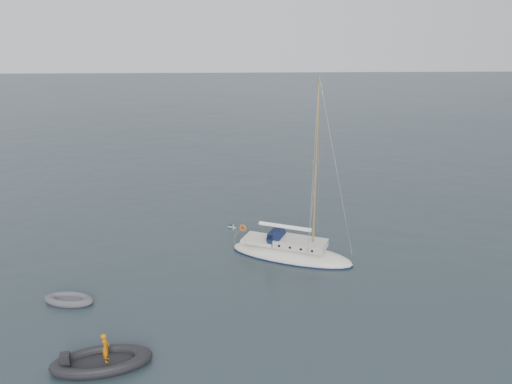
{
  "coord_description": "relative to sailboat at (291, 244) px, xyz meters",
  "views": [
    {
      "loc": [
        -1.63,
        -26.13,
        13.74
      ],
      "look_at": [
        -0.3,
        0.0,
        5.27
      ],
      "focal_mm": 35.0,
      "sensor_mm": 36.0,
      "label": 1
    }
  ],
  "objects": [
    {
      "name": "dinghy",
      "position": [
        -12.42,
        -4.98,
        -0.73
      ],
      "size": [
        2.73,
        1.23,
        0.39
      ],
      "rotation": [
        0.0,
        0.0,
        -0.21
      ],
      "color": "#504F55",
      "rests_on": "ground"
    },
    {
      "name": "ground",
      "position": [
        -2.07,
        -2.68,
        -0.9
      ],
      "size": [
        300.0,
        300.0,
        0.0
      ],
      "primitive_type": "plane",
      "color": "black",
      "rests_on": "ground"
    },
    {
      "name": "rib",
      "position": [
        -9.43,
        -10.38,
        -0.64
      ],
      "size": [
        4.31,
        1.96,
        1.57
      ],
      "rotation": [
        0.0,
        0.0,
        0.18
      ],
      "color": "black",
      "rests_on": "ground"
    },
    {
      "name": "sailboat",
      "position": [
        0.0,
        0.0,
        0.0
      ],
      "size": [
        8.32,
        2.5,
        11.85
      ],
      "rotation": [
        0.0,
        0.0,
        -0.42
      ],
      "color": "beige",
      "rests_on": "ground"
    }
  ]
}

